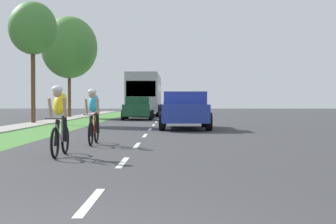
{
  "coord_description": "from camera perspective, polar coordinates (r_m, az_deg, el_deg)",
  "views": [
    {
      "loc": [
        1.02,
        -4.24,
        1.24
      ],
      "look_at": [
        0.81,
        16.01,
        0.8
      ],
      "focal_mm": 54.62,
      "sensor_mm": 36.0,
      "label": 1
    }
  ],
  "objects": [
    {
      "name": "grass_verge",
      "position": [
        24.87,
        -11.98,
        -1.65
      ],
      "size": [
        2.35,
        70.0,
        0.01
      ],
      "primitive_type": "cube",
      "color": "#478438",
      "rests_on": "ground_plane"
    },
    {
      "name": "sidewalk_concrete",
      "position": [
        25.36,
        -16.27,
        -1.61
      ],
      "size": [
        1.54,
        70.0,
        0.1
      ],
      "primitive_type": "cube",
      "color": "#9E998E",
      "rests_on": "ground_plane"
    },
    {
      "name": "bus_silver",
      "position": [
        44.47,
        -2.58,
        2.18
      ],
      "size": [
        2.78,
        11.6,
        3.48
      ],
      "color": "#A5A8AD",
      "rests_on": "ground_plane"
    },
    {
      "name": "cyclist_trailing",
      "position": [
        14.65,
        -8.32,
        -0.46
      ],
      "size": [
        0.42,
        1.72,
        1.58
      ],
      "color": "black",
      "rests_on": "ground_plane"
    },
    {
      "name": "cyclist_lead",
      "position": [
        11.66,
        -11.98,
        -0.9
      ],
      "size": [
        0.42,
        1.72,
        1.58
      ],
      "color": "black",
      "rests_on": "ground_plane"
    },
    {
      "name": "ground_plane",
      "position": [
        24.29,
        -1.81,
        -1.7
      ],
      "size": [
        120.0,
        120.0,
        0.0
      ],
      "primitive_type": "plane",
      "color": "#38383A"
    },
    {
      "name": "street_tree_near",
      "position": [
        29.38,
        -14.85,
        8.97
      ],
      "size": [
        2.64,
        2.64,
        6.71
      ],
      "color": "brown",
      "rests_on": "ground_plane"
    },
    {
      "name": "sedan_dark_green",
      "position": [
        34.27,
        -3.35,
        0.44
      ],
      "size": [
        1.98,
        4.3,
        1.52
      ],
      "color": "#194C2D",
      "rests_on": "ground_plane"
    },
    {
      "name": "lane_markings_center",
      "position": [
        28.29,
        -1.47,
        -1.27
      ],
      "size": [
        0.12,
        53.8,
        0.01
      ],
      "color": "white",
      "rests_on": "ground_plane"
    },
    {
      "name": "pickup_blue",
      "position": [
        22.75,
        1.87,
        0.19
      ],
      "size": [
        2.22,
        5.1,
        1.64
      ],
      "color": "#23389E",
      "rests_on": "ground_plane"
    },
    {
      "name": "street_tree_far",
      "position": [
        39.55,
        -10.96,
        7.08
      ],
      "size": [
        4.24,
        4.24,
        7.63
      ],
      "color": "brown",
      "rests_on": "ground_plane"
    }
  ]
}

